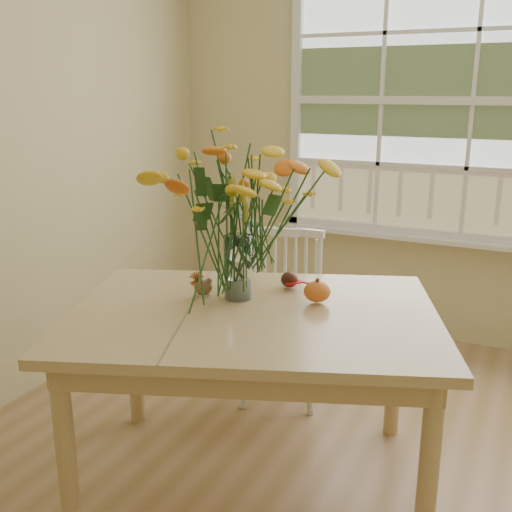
% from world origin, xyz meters
% --- Properties ---
extents(wall_back, '(4.00, 0.02, 2.70)m').
position_xyz_m(wall_back, '(0.00, 2.25, 1.35)').
color(wall_back, '#D6CB89').
rests_on(wall_back, floor).
extents(window, '(2.42, 0.12, 1.74)m').
position_xyz_m(window, '(0.00, 2.21, 1.53)').
color(window, silver).
rests_on(window, wall_back).
extents(dining_table, '(1.71, 1.47, 0.77)m').
position_xyz_m(dining_table, '(-0.53, 0.34, 0.68)').
color(dining_table, tan).
rests_on(dining_table, floor).
extents(windsor_chair, '(0.51, 0.49, 0.88)m').
position_xyz_m(windsor_chair, '(-0.74, 1.13, 0.50)').
color(windsor_chair, white).
rests_on(windsor_chair, floor).
extents(flower_vase, '(0.56, 0.56, 0.66)m').
position_xyz_m(flower_vase, '(-0.66, 0.45, 1.17)').
color(flower_vase, white).
rests_on(flower_vase, dining_table).
extents(pumpkin, '(0.11, 0.11, 0.09)m').
position_xyz_m(pumpkin, '(-0.34, 0.54, 0.81)').
color(pumpkin, '#BF5416').
rests_on(pumpkin, dining_table).
extents(turkey_figurine, '(0.10, 0.09, 0.10)m').
position_xyz_m(turkey_figurine, '(-0.80, 0.41, 0.81)').
color(turkey_figurine, '#CCB78C').
rests_on(turkey_figurine, dining_table).
extents(dark_gourd, '(0.13, 0.09, 0.07)m').
position_xyz_m(dark_gourd, '(-0.52, 0.67, 0.81)').
color(dark_gourd, '#38160F').
rests_on(dark_gourd, dining_table).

